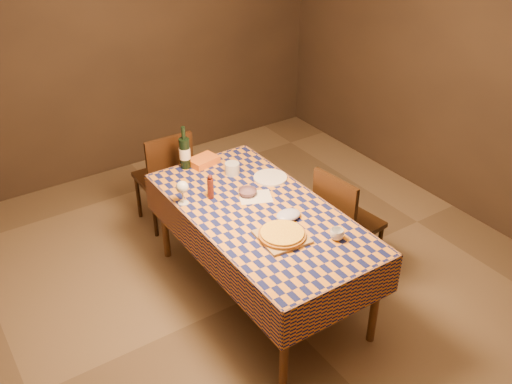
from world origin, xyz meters
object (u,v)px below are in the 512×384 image
chair_far (166,175)px  chair_right (343,219)px  bowl (248,193)px  wine_bottle (185,152)px  white_plate (270,178)px  cutting_board (282,237)px  dining_table (260,220)px  pizza (282,234)px

chair_far → chair_right: same height
bowl → chair_far: size_ratio=0.15×
wine_bottle → white_plate: bearing=-48.8°
cutting_board → white_plate: bearing=60.8°
dining_table → white_plate: (0.32, 0.33, 0.08)m
chair_far → pizza: bearing=-86.7°
dining_table → wine_bottle: 0.89m
bowl → white_plate: 0.30m
cutting_board → chair_right: (0.73, 0.21, -0.26)m
white_plate → chair_far: size_ratio=0.28×
chair_right → chair_far: bearing=120.9°
pizza → bowl: bearing=79.8°
cutting_board → bowl: size_ratio=2.19×
cutting_board → bowl: bowl is taller
white_plate → chair_right: 0.64m
cutting_board → wine_bottle: wine_bottle is taller
white_plate → chair_far: chair_far is taller
bowl → dining_table: bearing=-100.5°
dining_table → white_plate: white_plate is taller
dining_table → chair_right: size_ratio=1.98×
pizza → wine_bottle: 1.21m
white_plate → chair_far: (-0.47, 0.90, -0.25)m
bowl → white_plate: (0.28, 0.11, -0.01)m
bowl → wine_bottle: (-0.18, 0.63, 0.11)m
pizza → chair_right: (0.73, 0.21, -0.28)m
dining_table → bowl: size_ratio=13.40×
pizza → wine_bottle: (-0.08, 1.21, 0.10)m
bowl → white_plate: bowl is taller
dining_table → chair_far: (-0.15, 1.24, -0.17)m
white_plate → chair_far: bearing=117.6°
pizza → chair_far: bearing=93.3°
cutting_board → chair_right: size_ratio=0.32×
dining_table → bowl: (0.04, 0.22, 0.10)m
wine_bottle → chair_right: 1.34m
wine_bottle → chair_far: size_ratio=0.38×
pizza → bowl: (0.10, 0.58, -0.01)m
pizza → chair_right: chair_right is taller
pizza → white_plate: pizza is taller
dining_table → wine_bottle: (-0.14, 0.86, 0.21)m
cutting_board → bowl: 0.58m
wine_bottle → chair_far: (-0.01, 0.38, -0.38)m
wine_bottle → pizza: bearing=-86.3°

